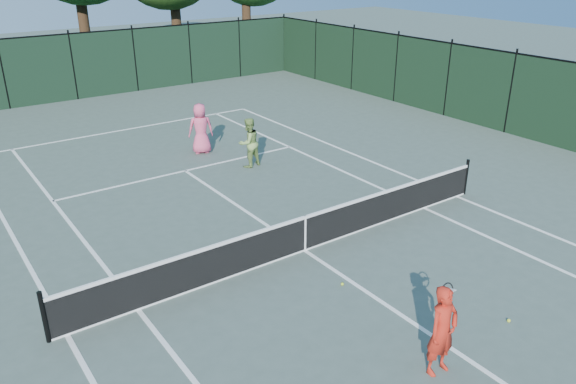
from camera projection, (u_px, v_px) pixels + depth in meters
ground at (305, 251)px, 13.25m from camera, size 90.00×90.00×0.00m
sideline_doubles_left at (67, 335)px, 10.34m from camera, size 0.10×23.77×0.01m
sideline_doubles_right at (457, 196)px, 16.16m from camera, size 0.10×23.77×0.01m
sideline_singles_left at (138, 310)px, 11.06m from camera, size 0.10×23.77×0.01m
sideline_singles_right at (424, 208)px, 15.44m from camera, size 0.10×23.77×0.01m
baseline_far at (124, 130)px, 22.15m from camera, size 10.97×0.10×0.01m
service_line_far at (185, 171)px, 18.04m from camera, size 8.23×0.10×0.01m
center_service_line at (305, 250)px, 13.25m from camera, size 0.10×12.80×0.01m
tennis_net at (305, 233)px, 13.06m from camera, size 11.69×0.09×1.06m
fence_far at (73, 68)px, 26.14m from camera, size 24.00×0.05×3.00m
coach at (443, 331)px, 9.16m from camera, size 0.91×0.59×1.62m
player_pink at (201, 128)px, 19.33m from camera, size 0.99×0.81×1.75m
player_green at (249, 143)px, 18.11m from camera, size 0.88×0.74×1.62m
loose_ball_near_cart at (509, 321)px, 10.69m from camera, size 0.07×0.07×0.07m
loose_ball_midcourt at (342, 284)px, 11.86m from camera, size 0.07×0.07×0.07m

